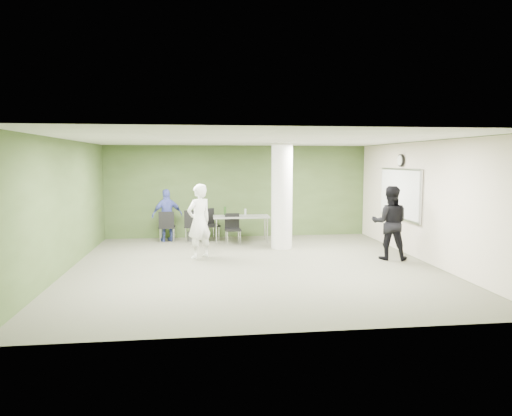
{
  "coord_description": "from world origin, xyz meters",
  "views": [
    {
      "loc": [
        -1.18,
        -9.93,
        2.36
      ],
      "look_at": [
        0.18,
        1.0,
        1.2
      ],
      "focal_mm": 32.0,
      "sensor_mm": 36.0,
      "label": 1
    }
  ],
  "objects": [
    {
      "name": "wall_back",
      "position": [
        0.0,
        4.0,
        1.4
      ],
      "size": [
        8.0,
        2.8,
        0.02
      ],
      "primitive_type": "cube",
      "rotation": [
        1.57,
        0.0,
        0.0
      ],
      "color": "#3B5025",
      "rests_on": "floor"
    },
    {
      "name": "folding_table",
      "position": [
        -0.01,
        3.03,
        0.71
      ],
      "size": [
        1.61,
        0.73,
        1.01
      ],
      "rotation": [
        0.0,
        0.0,
        -0.02
      ],
      "color": "gray",
      "rests_on": "floor"
    },
    {
      "name": "wall_clock",
      "position": [
        3.92,
        1.2,
        2.35
      ],
      "size": [
        0.06,
        0.32,
        0.32
      ],
      "color": "black",
      "rests_on": "wall_right_cream"
    },
    {
      "name": "column",
      "position": [
        1.0,
        2.0,
        1.4
      ],
      "size": [
        0.56,
        0.56,
        2.8
      ],
      "primitive_type": "cylinder",
      "color": "silver",
      "rests_on": "floor"
    },
    {
      "name": "woman_white",
      "position": [
        -1.2,
        0.99,
        0.9
      ],
      "size": [
        0.78,
        0.73,
        1.79
      ],
      "primitive_type": "imported",
      "rotation": [
        0.0,
        0.0,
        3.77
      ],
      "color": "white",
      "rests_on": "floor"
    },
    {
      "name": "whiteboard",
      "position": [
        3.92,
        1.2,
        1.5
      ],
      "size": [
        0.05,
        2.3,
        1.3
      ],
      "color": "silver",
      "rests_on": "wall_right_cream"
    },
    {
      "name": "wastebasket",
      "position": [
        -1.43,
        3.38,
        0.14
      ],
      "size": [
        0.24,
        0.24,
        0.27
      ],
      "primitive_type": "cylinder",
      "color": "#4C4C4C",
      "rests_on": "floor"
    },
    {
      "name": "chair_table_right",
      "position": [
        -0.27,
        2.72,
        0.5
      ],
      "size": [
        0.45,
        0.45,
        0.86
      ],
      "rotation": [
        0.0,
        0.0,
        0.05
      ],
      "color": "black",
      "rests_on": "floor"
    },
    {
      "name": "wall_right_cream",
      "position": [
        4.0,
        0.0,
        1.4
      ],
      "size": [
        0.02,
        8.0,
        2.8
      ],
      "primitive_type": "cube",
      "color": "beige",
      "rests_on": "floor"
    },
    {
      "name": "wall_left",
      "position": [
        -4.0,
        0.0,
        1.4
      ],
      "size": [
        0.02,
        8.0,
        2.8
      ],
      "primitive_type": "cube",
      "color": "#3B5025",
      "rests_on": "floor"
    },
    {
      "name": "floor",
      "position": [
        0.0,
        0.0,
        0.0
      ],
      "size": [
        8.0,
        8.0,
        0.0
      ],
      "primitive_type": "plane",
      "color": "#4E4E3E",
      "rests_on": "ground"
    },
    {
      "name": "chair_table_left",
      "position": [
        -0.92,
        3.36,
        0.55
      ],
      "size": [
        0.61,
        0.61,
        0.95
      ],
      "rotation": [
        0.0,
        0.0,
        0.39
      ],
      "color": "black",
      "rests_on": "floor"
    },
    {
      "name": "man_blue",
      "position": [
        -2.12,
        3.4,
        0.76
      ],
      "size": [
        0.97,
        0.64,
        1.53
      ],
      "primitive_type": "imported",
      "rotation": [
        0.0,
        0.0,
        3.47
      ],
      "color": "#4652AD",
      "rests_on": "floor"
    },
    {
      "name": "chair_back_left",
      "position": [
        -2.12,
        3.19,
        0.53
      ],
      "size": [
        0.46,
        0.46,
        0.91
      ],
      "rotation": [
        0.0,
        0.0,
        3.13
      ],
      "color": "black",
      "rests_on": "floor"
    },
    {
      "name": "chair_back_right",
      "position": [
        -1.37,
        3.12,
        0.55
      ],
      "size": [
        0.55,
        0.55,
        0.94
      ],
      "rotation": [
        0.0,
        0.0,
        2.93
      ],
      "color": "black",
      "rests_on": "floor"
    },
    {
      "name": "ceiling",
      "position": [
        0.0,
        0.0,
        2.8
      ],
      "size": [
        8.0,
        8.0,
        0.0
      ],
      "primitive_type": "plane",
      "rotation": [
        3.14,
        0.0,
        0.0
      ],
      "color": "white",
      "rests_on": "wall_back"
    },
    {
      "name": "man_black",
      "position": [
        3.29,
        0.29,
        0.88
      ],
      "size": [
        1.03,
        0.91,
        1.75
      ],
      "primitive_type": "imported",
      "rotation": [
        0.0,
        0.0,
        2.8
      ],
      "color": "black",
      "rests_on": "floor"
    }
  ]
}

